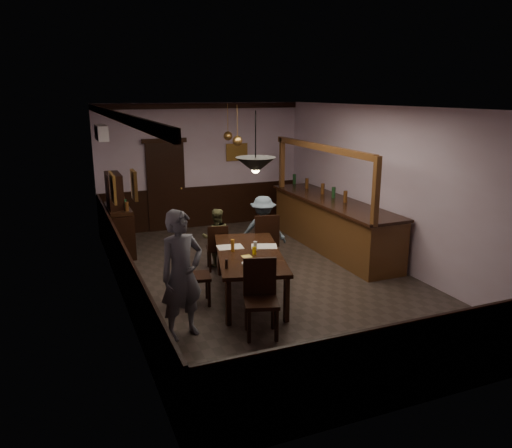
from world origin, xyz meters
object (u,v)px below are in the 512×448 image
chair_near (261,294)px  coffee_cup (273,260)px  chair_side (191,272)px  person_standing (182,275)px  person_seated_right (263,230)px  pendant_brass_far (228,136)px  dining_table (249,256)px  sideboard (118,222)px  chair_far_left (217,246)px  person_seated_left (216,237)px  chair_far_right (266,239)px  bar_counter (332,223)px  pendant_brass_mid (237,141)px  pendant_iron (256,165)px  soda_can (254,251)px

chair_near → coffee_cup: 0.81m
chair_side → person_standing: person_standing is taller
chair_side → person_seated_right: bearing=-42.3°
chair_near → person_seated_right: size_ratio=0.79×
person_standing → pendant_brass_far: size_ratio=2.18×
dining_table → sideboard: bearing=117.8°
dining_table → chair_far_left: 1.37m
coffee_cup → person_seated_left: bearing=109.1°
chair_near → person_seated_right: bearing=83.0°
chair_far_left → chair_far_right: 0.91m
person_standing → coffee_cup: bearing=-6.4°
bar_counter → person_seated_right: bearing=-169.9°
pendant_brass_mid → sideboard: bearing=160.3°
pendant_iron → chair_near: bearing=-104.6°
person_seated_right → sideboard: bearing=-6.3°
person_standing → bar_counter: (3.89, 2.63, -0.32)m
person_standing → soda_can: size_ratio=14.74×
person_seated_right → soda_can: size_ratio=11.15×
chair_near → person_seated_right: person_seated_right is taller
chair_near → chair_far_right: bearing=81.9°
chair_near → dining_table: bearing=92.0°
pendant_brass_mid → soda_can: bearing=-104.4°
pendant_iron → bar_counter: bearing=41.8°
dining_table → person_seated_left: size_ratio=2.12×
chair_far_right → soda_can: (-0.73, -1.23, 0.23)m
dining_table → pendant_brass_far: 3.90m
chair_far_left → chair_side: 1.56m
sideboard → coffee_cup: bearing=-64.7°
bar_counter → person_standing: bearing=-145.9°
chair_far_right → pendant_brass_far: pendant_brass_far is taller
person_standing → person_seated_left: person_standing is taller
chair_near → pendant_iron: bearing=92.2°
soda_can → pendant_brass_mid: size_ratio=0.15×
chair_side → pendant_brass_mid: bearing=-24.8°
dining_table → pendant_brass_mid: 2.89m
chair_near → person_seated_left: bearing=100.9°
chair_far_left → person_seated_left: bearing=-93.1°
chair_far_right → coffee_cup: 1.87m
sideboard → bar_counter: size_ratio=0.42×
chair_far_left → soda_can: bearing=106.1°
sideboard → chair_side: bearing=-77.3°
person_standing → pendant_brass_mid: (2.00, 3.24, 1.41)m
chair_far_right → soda_can: chair_far_right is taller
sideboard → bar_counter: 4.44m
chair_far_left → bar_counter: bearing=-162.0°
soda_can → person_standing: bearing=-149.3°
chair_side → chair_near: bearing=-144.1°
chair_far_left → chair_far_right: chair_far_right is taller
soda_can → pendant_iron: bearing=-110.5°
chair_side → person_seated_left: person_seated_left is taller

